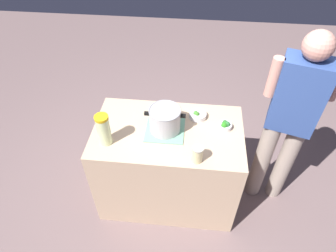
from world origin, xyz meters
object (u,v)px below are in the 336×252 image
cooking_pot (165,119)px  person_cook (289,122)px  lemonade_pitcher (104,130)px  broccoli_bowl_center (198,115)px  broccoli_bowl_front (225,125)px  mason_jar (197,154)px

cooking_pot → person_cook: size_ratio=0.19×
lemonade_pitcher → broccoli_bowl_center: size_ratio=1.88×
broccoli_bowl_center → lemonade_pitcher: bearing=-152.6°
broccoli_bowl_front → person_cook: person_cook is taller
lemonade_pitcher → broccoli_bowl_center: bearing=27.4°
mason_jar → cooking_pot: bearing=132.4°
mason_jar → person_cook: person_cook is taller
person_cook → lemonade_pitcher: bearing=-168.1°
broccoli_bowl_front → broccoli_bowl_center: bearing=154.0°
broccoli_bowl_center → person_cook: (0.70, -0.06, 0.05)m
cooking_pot → person_cook: (0.95, 0.11, -0.04)m
broccoli_bowl_front → lemonade_pitcher: bearing=-164.8°
lemonade_pitcher → mason_jar: (0.69, -0.11, -0.07)m
mason_jar → broccoli_bowl_center: (-0.01, 0.46, -0.04)m
cooking_pot → lemonade_pitcher: (-0.43, -0.18, 0.02)m
lemonade_pitcher → person_cook: person_cook is taller
mason_jar → person_cook: (0.69, 0.40, 0.00)m
cooking_pot → broccoli_bowl_center: bearing=34.6°
broccoli_bowl_center → broccoli_bowl_front: bearing=-26.0°
broccoli_bowl_center → person_cook: 0.71m
lemonade_pitcher → broccoli_bowl_front: bearing=15.2°
cooking_pot → lemonade_pitcher: 0.46m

